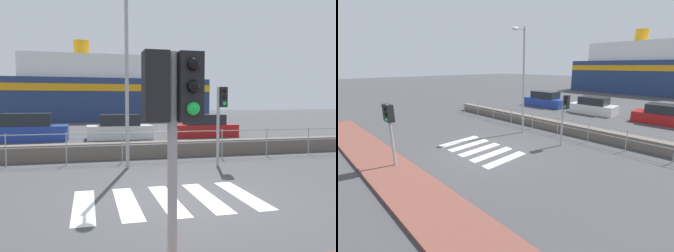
{
  "view_description": "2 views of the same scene",
  "coord_description": "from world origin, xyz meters",
  "views": [
    {
      "loc": [
        -2.14,
        -6.91,
        2.16
      ],
      "look_at": [
        0.04,
        2.0,
        1.5
      ],
      "focal_mm": 35.0,
      "sensor_mm": 36.0,
      "label": 1
    },
    {
      "loc": [
        7.96,
        -6.65,
        4.1
      ],
      "look_at": [
        0.39,
        1.0,
        1.2
      ],
      "focal_mm": 24.0,
      "sensor_mm": 36.0,
      "label": 2
    }
  ],
  "objects": [
    {
      "name": "crosswalk",
      "position": [
        -0.46,
        0.0,
        0.0
      ],
      "size": [
        4.05,
        2.4,
        0.01
      ],
      "color": "silver",
      "rests_on": "ground_plane"
    },
    {
      "name": "traffic_light_far",
      "position": [
        2.22,
        3.38,
        1.97
      ],
      "size": [
        0.34,
        0.32,
        2.68
      ],
      "color": "#9EA0A3",
      "rests_on": "ground_plane"
    },
    {
      "name": "traffic_light_near",
      "position": [
        -1.33,
        -3.79,
        2.09
      ],
      "size": [
        0.58,
        0.41,
        2.65
      ],
      "color": "#9EA0A3",
      "rests_on": "ground_plane"
    },
    {
      "name": "streetlamp",
      "position": [
        -0.9,
        3.62,
        3.85
      ],
      "size": [
        0.32,
        1.06,
        6.24
      ],
      "color": "#9EA0A3",
      "rests_on": "ground_plane"
    },
    {
      "name": "parked_car_red",
      "position": [
        5.0,
        12.7,
        0.6
      ],
      "size": [
        4.01,
        1.82,
        1.41
      ],
      "color": "#B21919",
      "rests_on": "ground_plane"
    },
    {
      "name": "sidewalk_brick",
      "position": [
        0.0,
        -4.1,
        0.06
      ],
      "size": [
        24.0,
        1.8,
        0.12
      ],
      "color": "brown",
      "rests_on": "ground_plane"
    },
    {
      "name": "seawall",
      "position": [
        0.0,
        5.75,
        0.3
      ],
      "size": [
        19.35,
        0.55,
        0.61
      ],
      "color": "#6B6056",
      "rests_on": "ground_plane"
    },
    {
      "name": "parked_car_blue",
      "position": [
        -5.48,
        12.7,
        0.66
      ],
      "size": [
        4.37,
        1.81,
        1.56
      ],
      "color": "#233D9E",
      "rests_on": "ground_plane"
    },
    {
      "name": "parked_car_white",
      "position": [
        -0.34,
        12.7,
        0.62
      ],
      "size": [
        3.82,
        1.72,
        1.45
      ],
      "color": "silver",
      "rests_on": "ground_plane"
    },
    {
      "name": "harbor_fence",
      "position": [
        0.0,
        4.87,
        0.74
      ],
      "size": [
        17.45,
        0.04,
        1.12
      ],
      "color": "#9EA0A3",
      "rests_on": "ground_plane"
    },
    {
      "name": "ferry_boat",
      "position": [
        -0.57,
        32.92,
        3.19
      ],
      "size": [
        23.33,
        7.52,
        9.29
      ],
      "color": "navy",
      "rests_on": "ground_plane"
    },
    {
      "name": "ground_plane",
      "position": [
        0.0,
        0.0,
        0.0
      ],
      "size": [
        160.0,
        160.0,
        0.0
      ],
      "primitive_type": "plane",
      "color": "#424244"
    }
  ]
}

